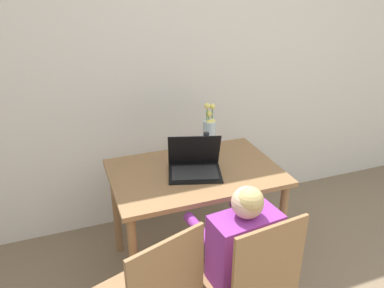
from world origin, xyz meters
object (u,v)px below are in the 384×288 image
Objects in this scene: chair_occupied at (250,283)px; water_bottle at (206,148)px; person_seated at (238,245)px; laptop at (194,163)px; flower_vase at (210,135)px.

water_bottle reaches higher than chair_occupied.
person_seated is 0.71m from water_bottle.
flower_vase is at bearing 63.11° from laptop.
flower_vase reaches higher than chair_occupied.
person_seated is at bearing -101.58° from flower_vase.
person_seated and laptop have the same top height.
laptop reaches higher than water_bottle.
chair_occupied is at bearing -95.89° from water_bottle.
flower_vase is at bearing -108.11° from person_seated.
laptop is at bearing -94.66° from person_seated.
water_bottle is (0.10, 0.67, 0.22)m from person_seated.
chair_occupied is at bearing 90.00° from person_seated.
person_seated is 2.55× the size of laptop.
chair_occupied is 0.99m from flower_vase.
person_seated reaches higher than water_bottle.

